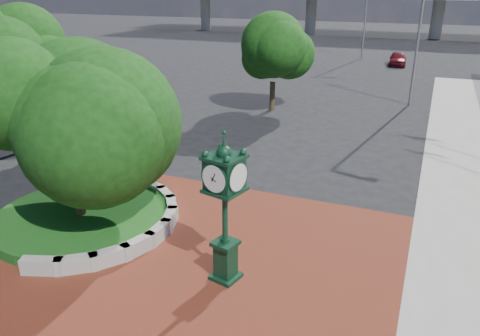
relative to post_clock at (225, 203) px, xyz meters
name	(u,v)px	position (x,y,z in m)	size (l,w,h in m)	color
ground	(207,251)	(-1.17, 1.14, -2.44)	(200.00, 200.00, 0.00)	black
plaza	(193,267)	(-1.17, 0.14, -2.42)	(12.00, 12.00, 0.04)	brown
planter_wall	(136,228)	(-3.88, 1.14, -2.17)	(2.96, 6.77, 0.54)	#9E9B93
grass_bed	(82,218)	(-6.17, 1.14, -2.24)	(6.10, 6.10, 0.40)	#134516
tree_planter	(69,123)	(-6.17, 1.14, 1.28)	(5.20, 5.20, 6.33)	#38281C
tree_northwest	(9,71)	(-14.17, 6.14, 1.68)	(5.60, 5.60, 6.93)	#38281C
tree_street	(273,62)	(-5.17, 19.14, 0.80)	(4.40, 4.40, 5.45)	#38281C
post_clock	(225,203)	(0.00, 0.00, 0.00)	(1.08, 1.08, 4.45)	black
parked_car	(398,59)	(0.91, 42.18, -1.75)	(1.64, 4.08, 1.39)	#5F0D18
street_lamp_near	(425,17)	(3.62, 24.27, 3.51)	(2.22, 0.88, 10.15)	slate
street_lamp_far	(368,9)	(-3.13, 45.54, 3.02)	(2.06, 0.68, 9.32)	slate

